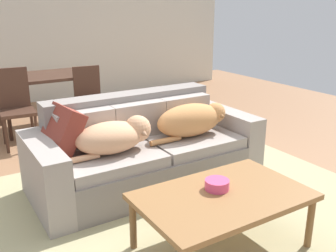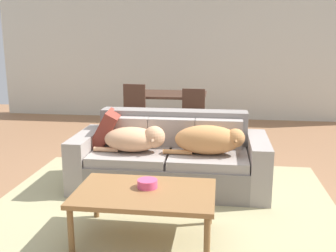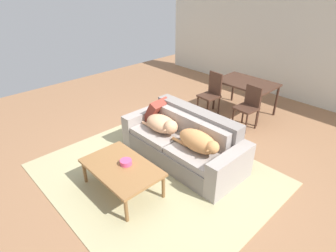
# 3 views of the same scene
# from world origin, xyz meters

# --- Properties ---
(ground_plane) EXTENTS (10.00, 10.00, 0.00)m
(ground_plane) POSITION_xyz_m (0.00, 0.00, 0.00)
(ground_plane) COLOR #996B48
(back_partition) EXTENTS (8.00, 0.12, 2.70)m
(back_partition) POSITION_xyz_m (0.00, 4.00, 1.35)
(back_partition) COLOR beige
(back_partition) RESTS_ON ground
(area_rug) EXTENTS (3.50, 3.01, 0.01)m
(area_rug) POSITION_xyz_m (0.13, -0.60, 0.01)
(area_rug) COLOR tan
(area_rug) RESTS_ON ground
(couch) EXTENTS (2.17, 0.96, 0.84)m
(couch) POSITION_xyz_m (0.13, 0.08, 0.32)
(couch) COLOR gray
(couch) RESTS_ON ground
(dog_on_left_cushion) EXTENTS (0.79, 0.39, 0.30)m
(dog_on_left_cushion) POSITION_xyz_m (-0.24, -0.09, 0.59)
(dog_on_left_cushion) COLOR tan
(dog_on_left_cushion) RESTS_ON couch
(dog_on_right_cushion) EXTENTS (0.87, 0.34, 0.32)m
(dog_on_right_cushion) POSITION_xyz_m (0.58, -0.09, 0.61)
(dog_on_right_cushion) COLOR tan
(dog_on_right_cushion) RESTS_ON couch
(throw_pillow_by_left_arm) EXTENTS (0.38, 0.45, 0.44)m
(throw_pillow_by_left_arm) POSITION_xyz_m (-0.64, 0.13, 0.64)
(throw_pillow_by_left_arm) COLOR maroon
(throw_pillow_by_left_arm) RESTS_ON couch
(coffee_table) EXTENTS (1.17, 0.75, 0.43)m
(coffee_table) POSITION_xyz_m (0.07, -1.18, 0.39)
(coffee_table) COLOR olive
(coffee_table) RESTS_ON ground
(bowl_on_coffee_table) EXTENTS (0.17, 0.17, 0.07)m
(bowl_on_coffee_table) POSITION_xyz_m (0.08, -1.10, 0.47)
(bowl_on_coffee_table) COLOR #EA4C7F
(bowl_on_coffee_table) RESTS_ON coffee_table
(dining_table) EXTENTS (1.25, 0.85, 0.74)m
(dining_table) POSITION_xyz_m (-0.19, 2.40, 0.67)
(dining_table) COLOR #442A1F
(dining_table) RESTS_ON ground
(dining_chair_near_left) EXTENTS (0.43, 0.43, 0.95)m
(dining_chair_near_left) POSITION_xyz_m (-0.70, 1.81, 0.51)
(dining_chair_near_left) COLOR #442A1F
(dining_chair_near_left) RESTS_ON ground
(dining_chair_near_right) EXTENTS (0.43, 0.43, 0.89)m
(dining_chair_near_right) POSITION_xyz_m (0.25, 1.82, 0.50)
(dining_chair_near_right) COLOR #442A1F
(dining_chair_near_right) RESTS_ON ground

